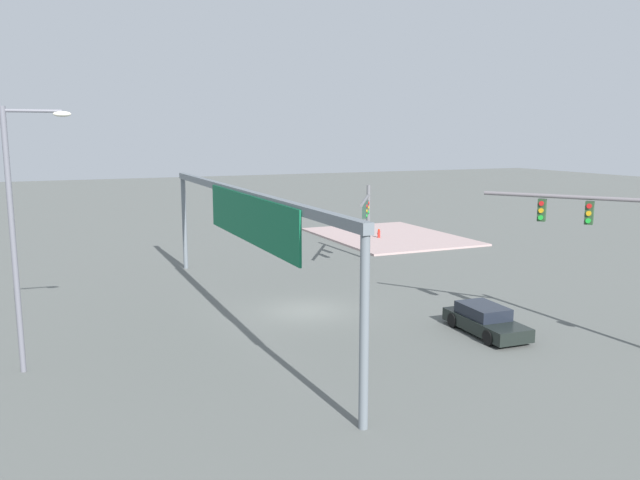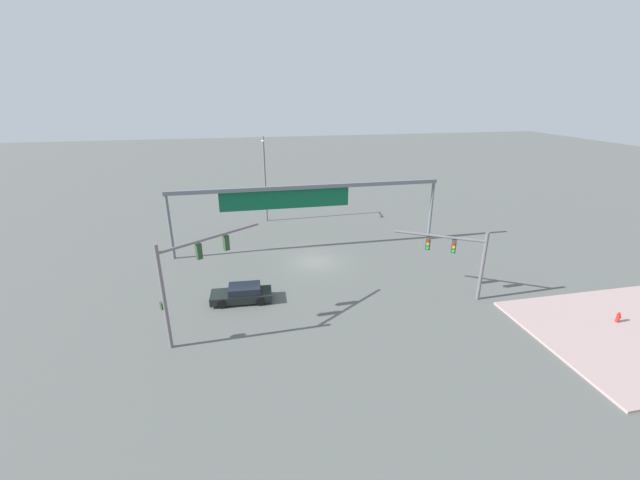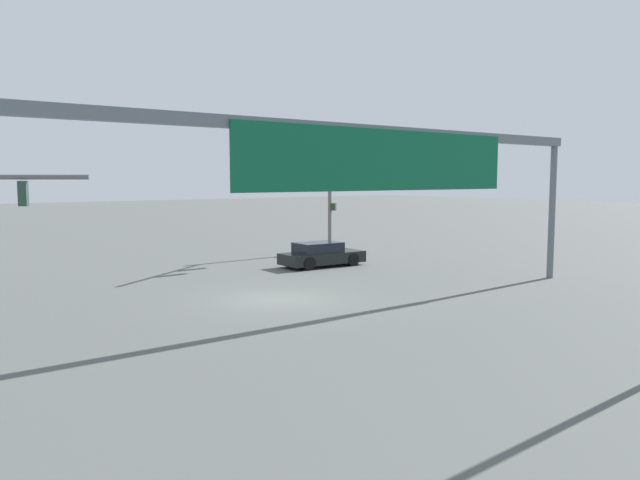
{
  "view_description": "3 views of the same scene",
  "coord_description": "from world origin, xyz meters",
  "px_view_note": "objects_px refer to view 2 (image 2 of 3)",
  "views": [
    {
      "loc": [
        -27.61,
        11.41,
        8.52
      ],
      "look_at": [
        1.73,
        -1.53,
        3.13
      ],
      "focal_mm": 35.63,
      "sensor_mm": 36.0,
      "label": 1
    },
    {
      "loc": [
        -5.94,
        -30.99,
        14.07
      ],
      "look_at": [
        0.66,
        1.22,
        1.51
      ],
      "focal_mm": 22.13,
      "sensor_mm": 36.0,
      "label": 2
    },
    {
      "loc": [
        12.12,
        18.4,
        4.37
      ],
      "look_at": [
        -0.55,
        1.82,
        2.28
      ],
      "focal_mm": 34.58,
      "sensor_mm": 36.0,
      "label": 3
    }
  ],
  "objects_px": {
    "sedan_car_approaching": "(242,294)",
    "traffic_signal_near_corner": "(459,252)",
    "traffic_signal_opposite_side": "(189,269)",
    "fire_hydrant_on_curb": "(618,317)",
    "streetlamp_curved_arm": "(265,175)"
  },
  "relations": [
    {
      "from": "traffic_signal_opposite_side",
      "to": "sedan_car_approaching",
      "type": "height_order",
      "value": "traffic_signal_opposite_side"
    },
    {
      "from": "traffic_signal_opposite_side",
      "to": "fire_hydrant_on_curb",
      "type": "height_order",
      "value": "traffic_signal_opposite_side"
    },
    {
      "from": "traffic_signal_near_corner",
      "to": "sedan_car_approaching",
      "type": "xyz_separation_m",
      "value": [
        -15.11,
        2.21,
        -2.85
      ]
    },
    {
      "from": "sedan_car_approaching",
      "to": "traffic_signal_near_corner",
      "type": "bearing_deg",
      "value": 174.54
    },
    {
      "from": "streetlamp_curved_arm",
      "to": "sedan_car_approaching",
      "type": "relative_size",
      "value": 2.18
    },
    {
      "from": "sedan_car_approaching",
      "to": "fire_hydrant_on_curb",
      "type": "distance_m",
      "value": 24.72
    },
    {
      "from": "streetlamp_curved_arm",
      "to": "traffic_signal_opposite_side",
      "type": "bearing_deg",
      "value": -10.79
    },
    {
      "from": "traffic_signal_near_corner",
      "to": "traffic_signal_opposite_side",
      "type": "bearing_deg",
      "value": 36.32
    },
    {
      "from": "traffic_signal_near_corner",
      "to": "traffic_signal_opposite_side",
      "type": "height_order",
      "value": "traffic_signal_opposite_side"
    },
    {
      "from": "streetlamp_curved_arm",
      "to": "traffic_signal_near_corner",
      "type": "bearing_deg",
      "value": 35.31
    },
    {
      "from": "traffic_signal_opposite_side",
      "to": "sedan_car_approaching",
      "type": "xyz_separation_m",
      "value": [
        2.81,
        3.63,
        -3.86
      ]
    },
    {
      "from": "traffic_signal_near_corner",
      "to": "fire_hydrant_on_curb",
      "type": "height_order",
      "value": "traffic_signal_near_corner"
    },
    {
      "from": "traffic_signal_near_corner",
      "to": "fire_hydrant_on_curb",
      "type": "bearing_deg",
      "value": 178.0
    },
    {
      "from": "fire_hydrant_on_curb",
      "to": "sedan_car_approaching",
      "type": "bearing_deg",
      "value": 161.6
    },
    {
      "from": "traffic_signal_opposite_side",
      "to": "fire_hydrant_on_curb",
      "type": "distance_m",
      "value": 26.88
    }
  ]
}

